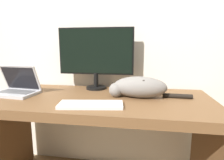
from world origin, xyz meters
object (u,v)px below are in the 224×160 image
(monitor, at_px, (96,55))
(external_keyboard, at_px, (91,105))
(cat, at_px, (139,87))
(laptop, at_px, (17,88))

(monitor, xyz_separation_m, external_keyboard, (0.08, -0.48, -0.28))
(cat, bearing_deg, monitor, 151.37)
(monitor, distance_m, laptop, 0.67)
(external_keyboard, height_order, cat, cat)
(laptop, bearing_deg, cat, 9.06)
(external_keyboard, bearing_deg, cat, 33.79)
(laptop, bearing_deg, monitor, 32.30)
(monitor, xyz_separation_m, cat, (0.37, -0.22, -0.21))
(monitor, bearing_deg, external_keyboard, -80.02)
(monitor, relative_size, laptop, 1.91)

